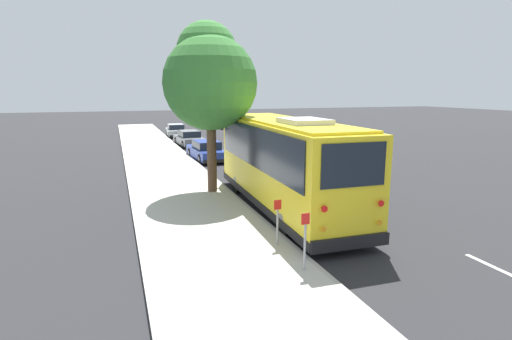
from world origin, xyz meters
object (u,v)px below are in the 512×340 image
object	(u,v)px
shuttle_bus	(284,159)
sign_post_near	(305,241)
street_tree	(209,77)
parked_sedan_blue	(206,151)
sign_post_far	(277,222)
parked_sedan_silver	(176,131)
parked_sedan_gray	(189,139)

from	to	relation	value
shuttle_bus	sign_post_near	world-z (taller)	shuttle_bus
sign_post_near	street_tree	bearing A→B (deg)	1.98
parked_sedan_blue	sign_post_near	world-z (taller)	sign_post_near
parked_sedan_blue	sign_post_far	distance (m)	15.93
street_tree	shuttle_bus	bearing A→B (deg)	-146.74
shuttle_bus	sign_post_near	xyz separation A→B (m)	(-5.51, 1.80, -1.04)
parked_sedan_silver	sign_post_far	bearing A→B (deg)	179.71
shuttle_bus	parked_sedan_blue	size ratio (longest dim) A/B	2.15
sign_post_far	parked_sedan_blue	bearing A→B (deg)	-5.13
shuttle_bus	parked_sedan_gray	xyz separation A→B (m)	(19.39, 0.25, -1.37)
shuttle_bus	parked_sedan_gray	size ratio (longest dim) A/B	2.28
street_tree	sign_post_far	xyz separation A→B (m)	(-6.95, -0.30, -4.28)
parked_sedan_gray	parked_sedan_silver	size ratio (longest dim) A/B	1.05
shuttle_bus	parked_sedan_gray	bearing A→B (deg)	2.47
parked_sedan_gray	sign_post_far	bearing A→B (deg)	172.14
sign_post_far	sign_post_near	bearing A→B (deg)	180.00
shuttle_bus	parked_sedan_silver	xyz separation A→B (m)	(26.51, 0.30, -1.38)
shuttle_bus	parked_sedan_silver	bearing A→B (deg)	2.38
parked_sedan_blue	parked_sedan_gray	bearing A→B (deg)	-3.83
street_tree	sign_post_near	distance (m)	9.69
parked_sedan_gray	sign_post_near	bearing A→B (deg)	172.41
parked_sedan_gray	shuttle_bus	bearing A→B (deg)	176.72
parked_sedan_blue	parked_sedan_silver	xyz separation A→B (m)	(14.39, -0.08, -0.01)
shuttle_bus	sign_post_far	distance (m)	4.30
street_tree	sign_post_near	world-z (taller)	street_tree
parked_sedan_silver	sign_post_near	world-z (taller)	sign_post_near
shuttle_bus	parked_sedan_silver	world-z (taller)	shuttle_bus
parked_sedan_blue	parked_sedan_gray	xyz separation A→B (m)	(7.27, -0.13, -0.00)
parked_sedan_blue	sign_post_far	xyz separation A→B (m)	(-15.86, 1.42, 0.25)
sign_post_near	parked_sedan_gray	bearing A→B (deg)	-3.57
parked_sedan_silver	street_tree	size ratio (longest dim) A/B	0.58
parked_sedan_blue	sign_post_near	size ratio (longest dim) A/B	3.21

